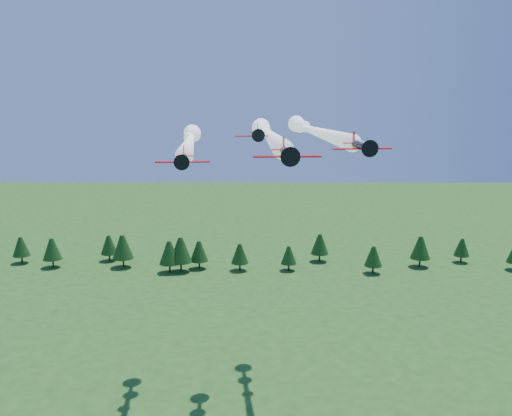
{
  "coord_description": "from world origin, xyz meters",
  "views": [
    {
      "loc": [
        -1.93,
        -76.35,
        57.3
      ],
      "look_at": [
        -2.47,
        0.0,
        42.12
      ],
      "focal_mm": 40.0,
      "sensor_mm": 36.0,
      "label": 1
    }
  ],
  "objects_px": {
    "plane_lead": "(268,134)",
    "plane_left": "(190,141)",
    "plane_slot": "(258,134)",
    "plane_right": "(314,131)"
  },
  "relations": [
    {
      "from": "plane_lead",
      "to": "plane_left",
      "type": "height_order",
      "value": "plane_lead"
    },
    {
      "from": "plane_slot",
      "to": "plane_left",
      "type": "bearing_deg",
      "value": 121.98
    },
    {
      "from": "plane_right",
      "to": "plane_slot",
      "type": "relative_size",
      "value": 8.05
    },
    {
      "from": "plane_lead",
      "to": "plane_slot",
      "type": "bearing_deg",
      "value": -101.2
    },
    {
      "from": "plane_left",
      "to": "plane_lead",
      "type": "bearing_deg",
      "value": -32.78
    },
    {
      "from": "plane_left",
      "to": "plane_right",
      "type": "distance_m",
      "value": 23.61
    },
    {
      "from": "plane_right",
      "to": "plane_slot",
      "type": "xyz_separation_m",
      "value": [
        -10.57,
        -23.76,
        1.0
      ]
    },
    {
      "from": "plane_lead",
      "to": "plane_left",
      "type": "distance_m",
      "value": 16.14
    },
    {
      "from": "plane_right",
      "to": "plane_lead",
      "type": "bearing_deg",
      "value": -132.23
    },
    {
      "from": "plane_lead",
      "to": "plane_right",
      "type": "xyz_separation_m",
      "value": [
        8.88,
        12.05,
        -0.18
      ]
    }
  ]
}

